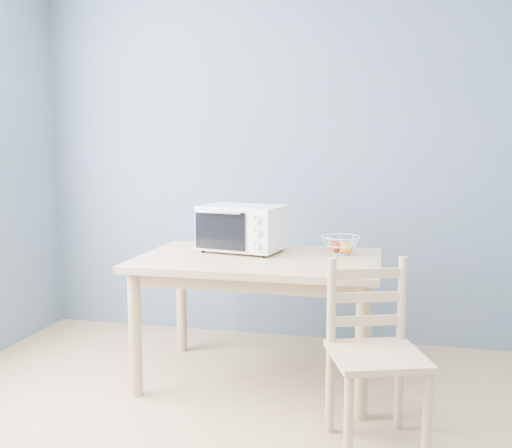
% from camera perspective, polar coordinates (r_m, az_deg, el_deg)
% --- Properties ---
extents(room, '(4.01, 4.51, 2.61)m').
position_cam_1_polar(room, '(1.87, -4.04, 5.07)').
color(room, tan).
rests_on(room, ground).
extents(dining_table, '(1.40, 0.90, 0.75)m').
position_cam_1_polar(dining_table, '(3.36, 0.25, -5.00)').
color(dining_table, tan).
rests_on(dining_table, ground).
extents(toaster_oven, '(0.54, 0.42, 0.28)m').
position_cam_1_polar(toaster_oven, '(3.49, -1.73, -0.33)').
color(toaster_oven, white).
rests_on(toaster_oven, dining_table).
extents(fruit_basket, '(0.26, 0.26, 0.11)m').
position_cam_1_polar(fruit_basket, '(3.46, 8.47, -2.07)').
color(fruit_basket, white).
rests_on(fruit_basket, dining_table).
extents(dining_chair, '(0.51, 0.51, 0.87)m').
position_cam_1_polar(dining_chair, '(2.75, 11.73, -12.86)').
color(dining_chair, tan).
rests_on(dining_chair, ground).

